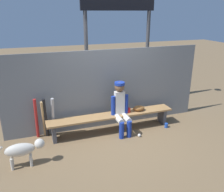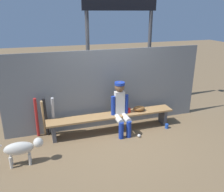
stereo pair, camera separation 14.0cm
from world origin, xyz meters
TOP-DOWN VIEW (x-y plane):
  - ground_plane at (0.00, 0.00)m, footprint 30.00×30.00m
  - chainlink_fence at (0.00, 0.36)m, footprint 4.72×0.03m
  - dugout_bench at (0.00, 0.00)m, footprint 2.95×0.36m
  - player_seated at (0.18, -0.10)m, footprint 0.41×0.55m
  - baseball_glove at (0.68, 0.00)m, footprint 0.28×0.20m
  - bat_aluminum_silver at (-1.30, 0.23)m, footprint 0.09×0.22m
  - bat_aluminum_black at (-1.45, 0.21)m, footprint 0.10×0.21m
  - bat_wood_tan at (-1.50, 0.23)m, footprint 0.09×0.26m
  - bat_aluminum_red at (-1.65, 0.25)m, footprint 0.08×0.17m
  - baseball at (0.49, -0.46)m, footprint 0.07×0.07m
  - cup_on_ground at (1.29, -0.27)m, footprint 0.08×0.08m
  - cup_on_bench at (0.41, -0.01)m, footprint 0.08×0.08m
  - scoreboard at (0.75, 1.45)m, footprint 2.30×0.27m
  - dog at (-1.92, -0.72)m, footprint 0.84×0.20m

SIDE VIEW (x-z plane):
  - ground_plane at x=0.00m, z-range 0.00..0.00m
  - baseball at x=0.49m, z-range 0.00..0.07m
  - cup_on_ground at x=1.29m, z-range 0.00..0.11m
  - dog at x=-1.92m, z-range 0.09..0.58m
  - dugout_bench at x=0.00m, z-range 0.13..0.55m
  - bat_wood_tan at x=-1.50m, z-range 0.00..0.88m
  - bat_aluminum_silver at x=-1.30m, z-range 0.00..0.92m
  - bat_aluminum_red at x=-1.65m, z-range 0.00..0.93m
  - bat_aluminum_black at x=-1.45m, z-range 0.00..0.93m
  - cup_on_bench at x=0.41m, z-range 0.42..0.53m
  - baseball_glove at x=0.68m, z-range 0.42..0.54m
  - player_seated at x=0.18m, z-range 0.04..1.22m
  - chainlink_fence at x=0.00m, z-range 0.00..1.85m
  - scoreboard at x=0.75m, z-range 0.81..4.69m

